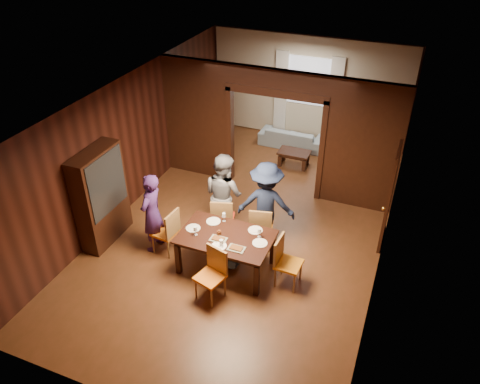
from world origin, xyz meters
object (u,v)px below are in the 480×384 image
at_px(chair_right, 289,263).
at_px(hutch, 101,197).
at_px(sofa, 292,137).
at_px(chair_far_r, 261,226).
at_px(person_grey, 224,194).
at_px(coffee_table, 294,158).
at_px(chair_left, 165,231).
at_px(person_purple, 152,213).
at_px(person_navy, 266,204).
at_px(chair_near, 210,276).
at_px(dining_table, 226,252).
at_px(chair_far_l, 223,217).

distance_m(chair_right, hutch, 3.85).
relative_size(sofa, chair_far_r, 1.82).
bearing_deg(person_grey, coffee_table, -75.88).
distance_m(chair_left, chair_right, 2.49).
height_order(person_purple, sofa, person_purple).
xyz_separation_m(coffee_table, chair_left, (-1.37, -4.21, 0.28)).
bearing_deg(chair_left, coffee_table, 168.13).
bearing_deg(chair_far_r, hutch, 4.21).
height_order(person_purple, person_navy, person_navy).
height_order(person_navy, chair_left, person_navy).
distance_m(person_navy, hutch, 3.22).
xyz_separation_m(person_grey, chair_near, (0.54, -1.84, -0.41)).
xyz_separation_m(chair_far_r, chair_near, (-0.34, -1.66, 0.00)).
bearing_deg(chair_near, dining_table, 108.86).
xyz_separation_m(sofa, chair_left, (-1.00, -5.26, 0.23)).
bearing_deg(chair_far_r, person_navy, -106.53).
bearing_deg(coffee_table, chair_near, -90.36).
height_order(coffee_table, chair_right, chair_right).
distance_m(person_grey, person_navy, 0.89).
relative_size(sofa, chair_far_l, 1.82).
bearing_deg(chair_near, chair_left, 164.53).
xyz_separation_m(coffee_table, chair_far_r, (0.31, -3.38, 0.28)).
height_order(person_navy, coffee_table, person_navy).
bearing_deg(chair_left, person_grey, 148.21).
distance_m(person_navy, sofa, 4.31).
xyz_separation_m(sofa, chair_far_r, (0.68, -4.42, 0.23)).
bearing_deg(person_grey, sofa, -68.42).
relative_size(person_navy, dining_table, 1.04).
bearing_deg(chair_far_l, person_navy, 178.15).
distance_m(chair_far_l, chair_far_r, 0.81).
xyz_separation_m(chair_far_r, hutch, (-3.00, -0.93, 0.52)).
distance_m(person_purple, person_grey, 1.47).
bearing_deg(person_purple, coffee_table, 158.37).
bearing_deg(person_navy, dining_table, 59.25).
height_order(person_purple, chair_right, person_purple).
height_order(chair_right, chair_far_r, same).
height_order(person_purple, chair_far_r, person_purple).
xyz_separation_m(person_purple, chair_far_l, (1.12, 0.82, -0.35)).
bearing_deg(person_grey, hutch, 51.98).
bearing_deg(coffee_table, person_purple, -111.15).
bearing_deg(person_purple, chair_near, 62.12).
relative_size(chair_right, chair_far_r, 1.00).
bearing_deg(sofa, person_navy, 100.36).
height_order(chair_far_r, chair_near, same).
distance_m(chair_right, chair_far_r, 1.17).
bearing_deg(person_purple, sofa, 166.08).
bearing_deg(dining_table, person_grey, 115.30).
relative_size(coffee_table, chair_far_l, 0.82).
relative_size(person_grey, chair_far_l, 1.85).
relative_size(person_purple, chair_far_l, 1.71).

